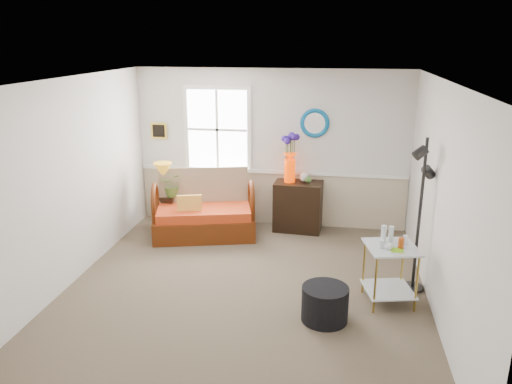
% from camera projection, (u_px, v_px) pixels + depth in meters
% --- Properties ---
extents(floor, '(4.50, 5.00, 0.01)m').
position_uv_depth(floor, '(244.00, 292.00, 6.26)').
color(floor, brown).
rests_on(floor, ground).
extents(ceiling, '(4.50, 5.00, 0.01)m').
position_uv_depth(ceiling, '(242.00, 81.00, 5.49)').
color(ceiling, white).
rests_on(ceiling, walls).
extents(walls, '(4.51, 5.01, 2.60)m').
position_uv_depth(walls, '(243.00, 193.00, 5.88)').
color(walls, silver).
rests_on(walls, floor).
extents(wainscot, '(4.46, 0.02, 0.90)m').
position_uv_depth(wainscot, '(271.00, 198.00, 8.46)').
color(wainscot, '#BFAD8F').
rests_on(wainscot, walls).
extents(chair_rail, '(4.46, 0.04, 0.06)m').
position_uv_depth(chair_rail, '(271.00, 172.00, 8.32)').
color(chair_rail, white).
rests_on(chair_rail, walls).
extents(window, '(1.14, 0.06, 1.44)m').
position_uv_depth(window, '(217.00, 130.00, 8.26)').
color(window, white).
rests_on(window, walls).
extents(picture, '(0.28, 0.03, 0.28)m').
position_uv_depth(picture, '(159.00, 131.00, 8.44)').
color(picture, gold).
rests_on(picture, walls).
extents(mirror, '(0.47, 0.07, 0.47)m').
position_uv_depth(mirror, '(315.00, 123.00, 7.97)').
color(mirror, '#17739F').
rests_on(mirror, walls).
extents(loveseat, '(1.75, 1.26, 1.03)m').
position_uv_depth(loveseat, '(204.00, 205.00, 7.92)').
color(loveseat, maroon).
rests_on(loveseat, floor).
extents(throw_pillow, '(0.39, 0.19, 0.38)m').
position_uv_depth(throw_pillow, '(189.00, 207.00, 7.77)').
color(throw_pillow, orange).
rests_on(throw_pillow, loveseat).
extents(lamp_stand, '(0.35, 0.35, 0.57)m').
position_uv_depth(lamp_stand, '(168.00, 211.00, 8.30)').
color(lamp_stand, black).
rests_on(lamp_stand, floor).
extents(table_lamp, '(0.37, 0.37, 0.55)m').
position_uv_depth(table_lamp, '(164.00, 179.00, 8.11)').
color(table_lamp, orange).
rests_on(table_lamp, lamp_stand).
extents(potted_plant, '(0.38, 0.42, 0.31)m').
position_uv_depth(potted_plant, '(173.00, 187.00, 8.11)').
color(potted_plant, '#477932').
rests_on(potted_plant, lamp_stand).
extents(cabinet, '(0.79, 0.54, 0.82)m').
position_uv_depth(cabinet, '(298.00, 206.00, 8.19)').
color(cabinet, black).
rests_on(cabinet, floor).
extents(flower_vase, '(0.26, 0.26, 0.79)m').
position_uv_depth(flower_vase, '(290.00, 158.00, 7.98)').
color(flower_vase, red).
rests_on(flower_vase, cabinet).
extents(side_table, '(0.68, 0.68, 0.72)m').
position_uv_depth(side_table, '(389.00, 274.00, 5.92)').
color(side_table, '#AE8D35').
rests_on(side_table, floor).
extents(tabletop_items, '(0.37, 0.37, 0.21)m').
position_uv_depth(tabletop_items, '(393.00, 238.00, 5.80)').
color(tabletop_items, silver).
rests_on(tabletop_items, side_table).
extents(floor_lamp, '(0.36, 0.36, 1.95)m').
position_uv_depth(floor_lamp, '(419.00, 216.00, 6.06)').
color(floor_lamp, black).
rests_on(floor_lamp, floor).
extents(ottoman, '(0.60, 0.60, 0.40)m').
position_uv_depth(ottoman, '(325.00, 304.00, 5.58)').
color(ottoman, black).
rests_on(ottoman, floor).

